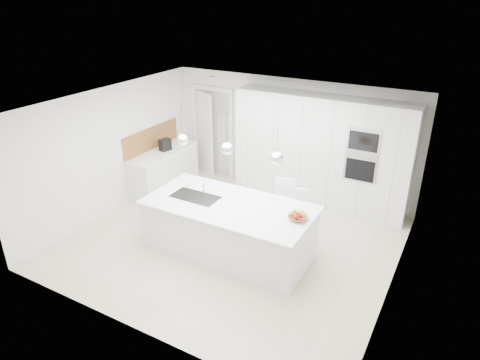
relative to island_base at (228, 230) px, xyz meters
The scene contains 28 objects.
floor 0.53m from the island_base, 108.43° to the left, with size 5.50×5.50×0.00m, color beige.
wall_back 2.92m from the island_base, 92.05° to the left, with size 5.50×5.50×0.00m, color white.
wall_left 2.98m from the island_base, behind, with size 5.00×5.00×0.00m, color white.
ceiling 2.09m from the island_base, 108.43° to the left, with size 5.50×5.50×0.00m, color white.
tall_cabinets 2.69m from the island_base, 74.36° to the left, with size 3.60×0.60×2.30m, color white.
oven_stack 2.86m from the island_base, 53.85° to the left, with size 0.62×0.04×1.05m, color #A5A5A8, non-canonical shape.
doorway_frame 3.50m from the island_base, 126.50° to the left, with size 1.11×0.08×2.13m, color white, non-canonical shape.
hallway_door 3.61m from the island_base, 130.22° to the left, with size 0.82×0.04×2.00m, color white.
radiator 3.28m from the island_base, 122.08° to the left, with size 0.32×0.04×1.40m, color white, non-canonical shape.
left_base_cabinets 2.96m from the island_base, 149.53° to the left, with size 0.60×1.80×0.86m, color white.
left_worktop 2.99m from the island_base, 149.53° to the left, with size 0.62×1.82×0.04m, color white.
oak_backsplash 3.29m from the island_base, 152.14° to the left, with size 0.02×1.80×0.50m, color #936031.
island_base is the anchor object (origin of this frame).
island_worktop 0.45m from the island_base, 90.00° to the left, with size 2.84×1.40×0.04m, color white.
island_sink 0.76m from the island_base, behind, with size 0.84×0.44×0.18m, color #3F3F42, non-canonical shape.
island_tap 0.89m from the island_base, 161.57° to the left, with size 0.02×0.02×0.30m, color white.
pendant_left 1.70m from the island_base, behind, with size 0.20×0.20×0.20m, color white.
pendant_mid 1.47m from the island_base, 146.31° to the right, with size 0.20×0.20×0.20m, color white.
pendant_right 1.70m from the island_base, ahead, with size 0.20×0.20×0.20m, color white.
fruit_bowl 1.30m from the island_base, ahead, with size 0.29×0.29×0.07m, color #936031.
espresso_machine 3.04m from the island_base, 148.08° to the left, with size 0.16×0.25×0.27m, color black.
bar_stool_left 1.05m from the island_base, 55.30° to the left, with size 0.37×0.51×1.12m, color white, non-canonical shape.
bar_stool_right 1.26m from the island_base, 43.55° to the left, with size 0.33×0.46×0.99m, color white, non-canonical shape.
apple_a 1.29m from the island_base, ahead, with size 0.09×0.09×0.09m, color #A81710.
apple_b 1.31m from the island_base, ahead, with size 0.08×0.08×0.08m, color #A81710.
apple_c 1.35m from the island_base, ahead, with size 0.07×0.07×0.07m, color #A81710.
apple_extra_3 1.30m from the island_base, ahead, with size 0.08×0.08×0.08m, color #A81710.
banana_bunch 1.33m from the island_base, ahead, with size 0.21×0.21×0.03m, color yellow.
Camera 1 is at (3.33, -5.67, 4.20)m, focal length 32.00 mm.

